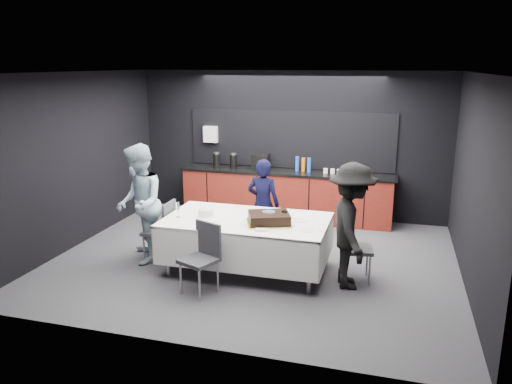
# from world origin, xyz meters

# --- Properties ---
(ground) EXTENTS (6.00, 6.00, 0.00)m
(ground) POSITION_xyz_m (0.00, 0.00, 0.00)
(ground) COLOR #424247
(ground) RESTS_ON ground
(room_shell) EXTENTS (6.04, 5.04, 2.82)m
(room_shell) POSITION_xyz_m (0.00, 0.00, 1.86)
(room_shell) COLOR white
(room_shell) RESTS_ON ground
(kitchenette) EXTENTS (4.10, 0.64, 2.05)m
(kitchenette) POSITION_xyz_m (-0.02, 2.22, 0.54)
(kitchenette) COLOR #60160F
(kitchenette) RESTS_ON ground
(party_table) EXTENTS (2.32, 1.32, 0.78)m
(party_table) POSITION_xyz_m (0.00, -0.40, 0.64)
(party_table) COLOR #99999E
(party_table) RESTS_ON ground
(cake_assembly) EXTENTS (0.73, 0.67, 0.18)m
(cake_assembly) POSITION_xyz_m (0.36, -0.51, 0.85)
(cake_assembly) COLOR gold
(cake_assembly) RESTS_ON party_table
(plate_stack) EXTENTS (0.23, 0.23, 0.10)m
(plate_stack) POSITION_xyz_m (-0.61, -0.41, 0.83)
(plate_stack) COLOR white
(plate_stack) RESTS_ON party_table
(loose_plate_near) EXTENTS (0.20, 0.20, 0.01)m
(loose_plate_near) POSITION_xyz_m (-0.44, -0.84, 0.78)
(loose_plate_near) COLOR white
(loose_plate_near) RESTS_ON party_table
(loose_plate_right_a) EXTENTS (0.19, 0.19, 0.01)m
(loose_plate_right_a) POSITION_xyz_m (0.77, -0.27, 0.78)
(loose_plate_right_a) COLOR white
(loose_plate_right_a) RESTS_ON party_table
(loose_plate_right_b) EXTENTS (0.19, 0.19, 0.01)m
(loose_plate_right_b) POSITION_xyz_m (0.91, -0.67, 0.78)
(loose_plate_right_b) COLOR white
(loose_plate_right_b) RESTS_ON party_table
(loose_plate_far) EXTENTS (0.19, 0.19, 0.01)m
(loose_plate_far) POSITION_xyz_m (0.06, -0.01, 0.78)
(loose_plate_far) COLOR white
(loose_plate_far) RESTS_ON party_table
(fork_pile) EXTENTS (0.17, 0.12, 0.02)m
(fork_pile) POSITION_xyz_m (0.34, -0.84, 0.79)
(fork_pile) COLOR white
(fork_pile) RESTS_ON party_table
(champagne_flute) EXTENTS (0.06, 0.06, 0.22)m
(champagne_flute) POSITION_xyz_m (-0.97, -0.60, 0.94)
(champagne_flute) COLOR white
(champagne_flute) RESTS_ON party_table
(chair_left) EXTENTS (0.43, 0.43, 0.92)m
(chair_left) POSITION_xyz_m (-1.32, -0.38, 0.53)
(chair_left) COLOR #313136
(chair_left) RESTS_ON ground
(chair_right) EXTENTS (0.48, 0.48, 0.92)m
(chair_right) POSITION_xyz_m (1.48, -0.32, 0.53)
(chair_right) COLOR #313136
(chair_right) RESTS_ON ground
(chair_near) EXTENTS (0.55, 0.55, 0.92)m
(chair_near) POSITION_xyz_m (-0.35, -1.21, 0.53)
(chair_near) COLOR #313136
(chair_near) RESTS_ON ground
(person_center) EXTENTS (0.58, 0.41, 1.47)m
(person_center) POSITION_xyz_m (-0.01, 0.55, 0.74)
(person_center) COLOR black
(person_center) RESTS_ON ground
(person_left) EXTENTS (1.01, 1.09, 1.79)m
(person_left) POSITION_xyz_m (-1.64, -0.48, 0.89)
(person_left) COLOR #A4BFCE
(person_left) RESTS_ON ground
(person_right) EXTENTS (0.87, 1.21, 1.69)m
(person_right) POSITION_xyz_m (1.49, -0.53, 0.85)
(person_right) COLOR black
(person_right) RESTS_ON ground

